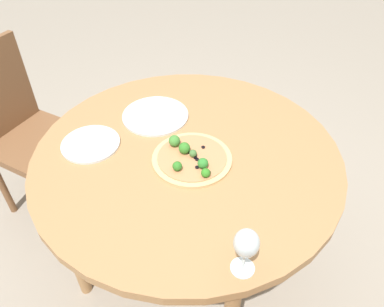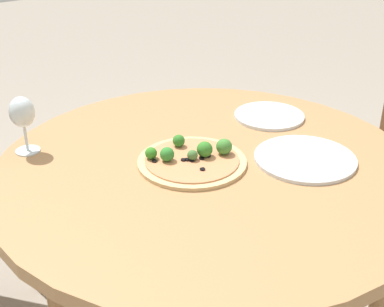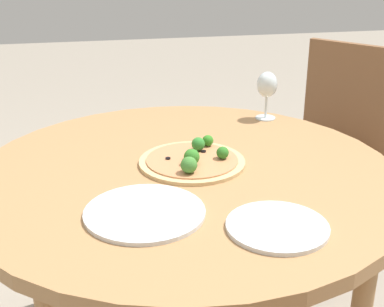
{
  "view_description": "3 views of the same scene",
  "coord_description": "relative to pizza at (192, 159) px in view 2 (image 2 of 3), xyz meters",
  "views": [
    {
      "loc": [
        -0.91,
        -0.51,
        1.66
      ],
      "look_at": [
        -0.03,
        -0.04,
        0.77
      ],
      "focal_mm": 35.0,
      "sensor_mm": 36.0,
      "label": 1
    },
    {
      "loc": [
        0.99,
        -0.76,
        1.42
      ],
      "look_at": [
        -0.03,
        -0.04,
        0.77
      ],
      "focal_mm": 50.0,
      "sensor_mm": 36.0,
      "label": 2
    },
    {
      "loc": [
        0.24,
        1.28,
        1.32
      ],
      "look_at": [
        -0.03,
        -0.04,
        0.77
      ],
      "focal_mm": 50.0,
      "sensor_mm": 36.0,
      "label": 3
    }
  ],
  "objects": [
    {
      "name": "plate_near",
      "position": [
        -0.1,
        0.38,
        -0.01
      ],
      "size": [
        0.22,
        0.22,
        0.01
      ],
      "color": "silver",
      "rests_on": "dining_table"
    },
    {
      "name": "dining_table",
      "position": [
        0.03,
        0.03,
        -0.08
      ],
      "size": [
        1.14,
        1.14,
        0.74
      ],
      "color": "#A87A4C",
      "rests_on": "ground_plane"
    },
    {
      "name": "wine_glass",
      "position": [
        -0.32,
        -0.33,
        0.1
      ],
      "size": [
        0.07,
        0.07,
        0.16
      ],
      "color": "silver",
      "rests_on": "dining_table"
    },
    {
      "name": "pizza",
      "position": [
        0.0,
        0.0,
        0.0
      ],
      "size": [
        0.29,
        0.29,
        0.06
      ],
      "color": "tan",
      "rests_on": "dining_table"
    },
    {
      "name": "plate_far",
      "position": [
        0.16,
        0.26,
        -0.01
      ],
      "size": [
        0.27,
        0.27,
        0.01
      ],
      "color": "silver",
      "rests_on": "dining_table"
    }
  ]
}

